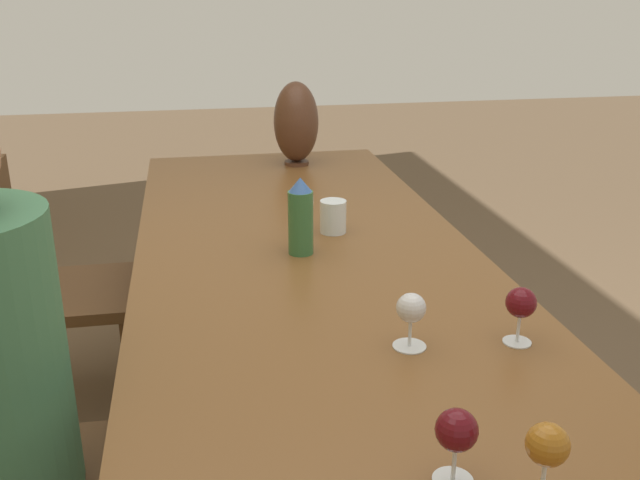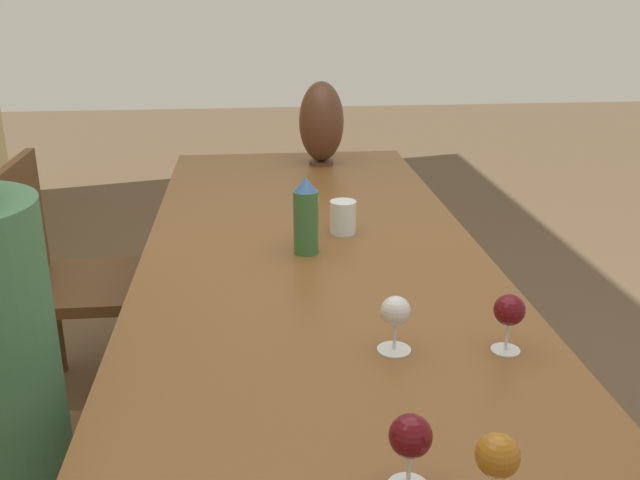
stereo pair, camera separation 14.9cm
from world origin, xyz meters
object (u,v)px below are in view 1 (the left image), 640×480
Objects in this scene: water_tumbler at (333,217)px; wine_glass_1 at (411,310)px; wine_glass_3 at (456,432)px; chair_far at (48,283)px; wine_glass_0 at (547,448)px; water_bottle at (301,217)px; vase at (296,123)px; wine_glass_4 at (521,304)px.

water_tumbler is 0.82× the size of wine_glass_1.
chair_far is (1.50, 0.87, -0.33)m from wine_glass_3.
chair_far is (1.58, 0.97, -0.35)m from wine_glass_0.
water_tumbler is 0.74m from wine_glass_1.
chair_far is (0.50, 0.79, -0.35)m from water_bottle.
chair_far is at bearing 118.92° from vase.
water_tumbler is at bearing 1.01° from wine_glass_1.
water_bottle is at bearing 31.27° from wine_glass_4.
water_bottle is at bearing 9.42° from wine_glass_0.
wine_glass_4 is at bearing -96.02° from wine_glass_1.
wine_glass_4 reaches higher than wine_glass_1.
vase is 1.64m from wine_glass_4.
wine_glass_3 reaches higher than wine_glass_1.
vase is at bearing 0.98° from wine_glass_0.
water_bottle is 0.60m from wine_glass_1.
wine_glass_0 is 1.13× the size of wine_glass_3.
wine_glass_0 reaches higher than water_tumbler.
water_bottle is 0.21m from water_tumbler.
wine_glass_4 is at bearing -21.55° from wine_glass_0.
wine_glass_0 reaches higher than wine_glass_3.
water_tumbler is 0.80× the size of wine_glass_3.
wine_glass_0 is at bearing 158.45° from wine_glass_4.
chair_far is (1.08, 0.93, -0.33)m from wine_glass_1.
vase is at bearing -1.30° from water_tumbler.
wine_glass_0 is at bearing -170.58° from water_bottle.
wine_glass_1 is (-0.58, -0.14, -0.02)m from water_bottle.
wine_glass_4 is at bearing -172.12° from vase.
wine_glass_0 is 1.89m from chair_far.
wine_glass_0 reaches higher than wine_glass_1.
water_tumbler is 1.16m from wine_glass_3.
wine_glass_4 is (0.48, -0.19, -0.01)m from wine_glass_0.
water_bottle is 1.56× the size of wine_glass_0.
wine_glass_0 is 0.16× the size of chair_far.
chair_far reaches higher than wine_glass_3.
vase is 2.02m from wine_glass_3.
wine_glass_4 is (0.40, -0.29, 0.00)m from wine_glass_3.
wine_glass_3 is (-1.00, -0.08, -0.02)m from water_bottle.
wine_glass_3 is 0.99× the size of wine_glass_4.
wine_glass_1 is at bearing -8.31° from wine_glass_3.
wine_glass_4 is at bearing -36.29° from wine_glass_3.
water_tumbler is at bearing 178.70° from vase.
water_bottle reaches higher than wine_glass_1.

